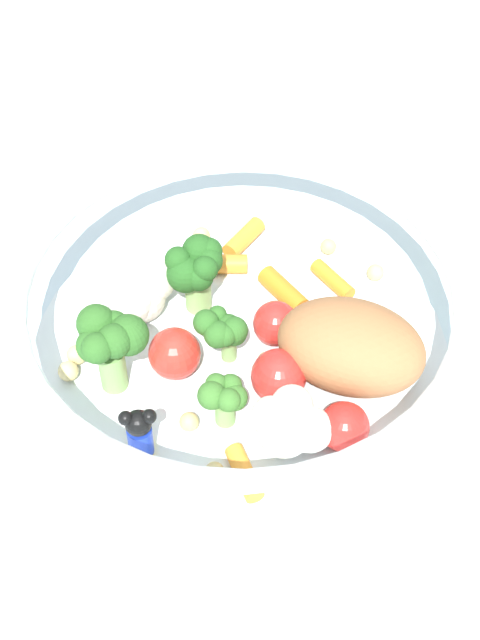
% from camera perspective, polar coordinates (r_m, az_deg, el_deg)
% --- Properties ---
extents(ground_plane, '(2.40, 2.40, 0.00)m').
position_cam_1_polar(ground_plane, '(0.57, -1.29, -2.51)').
color(ground_plane, silver).
extents(food_container, '(0.26, 0.26, 0.07)m').
position_cam_1_polar(food_container, '(0.54, 0.02, -0.43)').
color(food_container, white).
rests_on(food_container, ground_plane).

